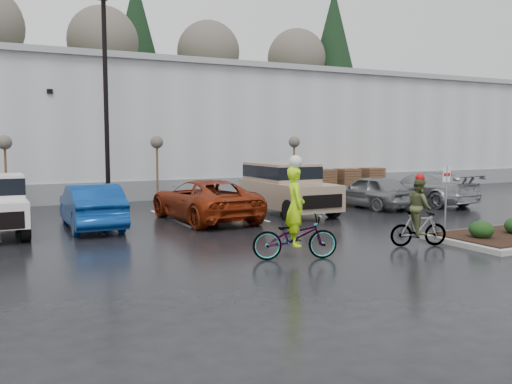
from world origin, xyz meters
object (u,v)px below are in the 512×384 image
sapling_mid (157,146)px  suv_tan (288,188)px  lamppost (105,77)px  cyclist_hivis (295,228)px  fire_lane_sign (446,192)px  sapling_east (294,145)px  pallet_stack_b (347,180)px  sapling_west (5,147)px  pallet_stack_c (371,179)px  cyclist_olive (419,219)px  car_grey (371,191)px  car_far_silver (424,188)px  pallet_stack_a (323,181)px  car_red (204,200)px  car_blue (91,206)px

sapling_mid → suv_tan: (3.75, -5.85, -1.70)m
lamppost → cyclist_hivis: (2.12, -12.33, -4.89)m
sapling_mid → fire_lane_sign: bearing=-67.5°
sapling_east → fire_lane_sign: bearing=-99.8°
pallet_stack_b → fire_lane_sign: 15.23m
sapling_west → pallet_stack_c: size_ratio=2.37×
sapling_mid → pallet_stack_c: sapling_mid is taller
sapling_mid → cyclist_olive: bearing=-75.0°
pallet_stack_b → car_grey: bearing=-118.5°
car_far_silver → cyclist_olive: cyclist_olive is taller
pallet_stack_a → car_red: car_red is taller
car_far_silver → cyclist_olive: (-7.38, -7.49, 0.01)m
fire_lane_sign → pallet_stack_a: bearing=71.2°
car_blue → suv_tan: (7.85, 0.22, 0.27)m
cyclist_olive → sapling_east: bearing=2.3°
pallet_stack_c → car_blue: 18.97m
car_blue → cyclist_olive: (7.70, -7.39, 0.01)m
sapling_mid → suv_tan: bearing=-57.3°
suv_tan → cyclist_olive: bearing=-91.1°
sapling_east → sapling_west: bearing=180.0°
pallet_stack_b → car_red: car_red is taller
sapling_west → suv_tan: size_ratio=0.63×
lamppost → sapling_west: size_ratio=2.88×
lamppost → pallet_stack_b: (14.20, 2.00, -5.01)m
sapling_mid → pallet_stack_b: 11.92m
pallet_stack_a → suv_tan: suv_tan is taller
sapling_east → pallet_stack_c: 6.42m
car_grey → sapling_mid: bearing=-43.2°
car_red → suv_tan: (3.76, 0.23, 0.26)m
pallet_stack_b → fire_lane_sign: fire_lane_sign is taller
pallet_stack_a → pallet_stack_b: same height
sapling_west → cyclist_olive: 16.94m
pallet_stack_a → car_far_silver: size_ratio=0.26×
sapling_east → suv_tan: sapling_east is taller
sapling_west → sapling_mid: 6.50m
sapling_west → car_red: size_ratio=0.58×
pallet_stack_b → fire_lane_sign: bearing=-114.9°
fire_lane_sign → sapling_mid: bearing=112.5°
sapling_mid → car_grey: bearing=-36.3°
sapling_west → car_grey: sapling_west is taller
sapling_east → lamppost: bearing=-174.3°
sapling_east → car_blue: size_ratio=0.69×
sapling_west → car_red: (6.49, -6.08, -1.96)m
car_blue → cyclist_olive: size_ratio=2.24×
car_red → cyclist_hivis: bearing=83.8°
car_blue → car_far_silver: size_ratio=0.88×
sapling_west → suv_tan: bearing=-29.7°
sapling_west → pallet_stack_b: size_ratio=2.37×
car_far_silver → pallet_stack_c: bearing=-115.8°
sapling_west → pallet_stack_c: sapling_west is taller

